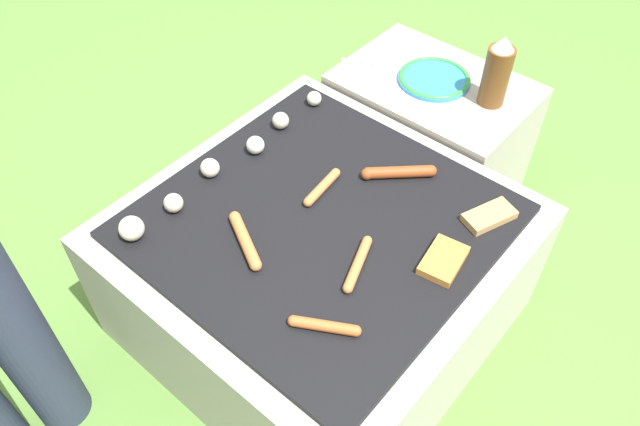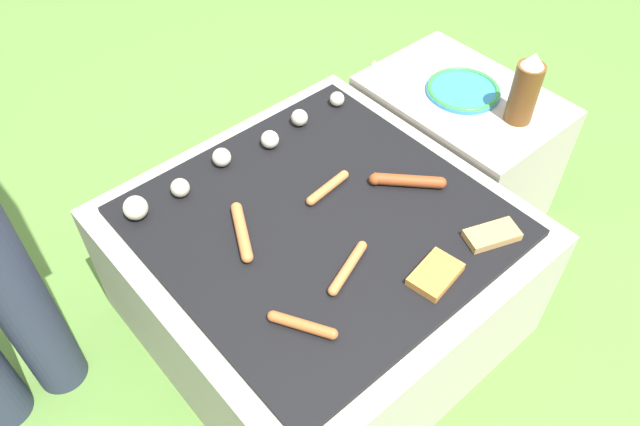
# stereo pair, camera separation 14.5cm
# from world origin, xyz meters

# --- Properties ---
(ground_plane) EXTENTS (14.00, 14.00, 0.00)m
(ground_plane) POSITION_xyz_m (0.00, 0.00, 0.00)
(ground_plane) COLOR #567F38
(grill) EXTENTS (0.86, 0.86, 0.41)m
(grill) POSITION_xyz_m (0.00, 0.00, 0.21)
(grill) COLOR #B2AA9E
(grill) RESTS_ON ground_plane
(side_ledge) EXTENTS (0.39, 0.56, 0.41)m
(side_ledge) POSITION_xyz_m (0.64, 0.09, 0.21)
(side_ledge) COLOR #B2AA9E
(side_ledge) RESTS_ON ground_plane
(sausage_front_right) EXTENTS (0.14, 0.04, 0.02)m
(sausage_front_right) POSITION_xyz_m (0.07, 0.06, 0.43)
(sausage_front_right) COLOR #C6753D
(sausage_front_right) RESTS_ON grill
(sausage_front_left) EXTENTS (0.15, 0.07, 0.02)m
(sausage_front_left) POSITION_xyz_m (-0.06, -0.16, 0.43)
(sausage_front_left) COLOR #C6753D
(sausage_front_left) RESTS_ON grill
(sausage_mid_right) EXTENTS (0.14, 0.15, 0.03)m
(sausage_mid_right) POSITION_xyz_m (0.24, -0.06, 0.43)
(sausage_mid_right) COLOR #93421E
(sausage_mid_right) RESTS_ON grill
(sausage_front_center) EXTENTS (0.10, 0.16, 0.03)m
(sausage_front_center) POSITION_xyz_m (-0.17, 0.08, 0.43)
(sausage_front_center) COLOR #C6753D
(sausage_front_center) RESTS_ON grill
(sausage_mid_left) EXTENTS (0.09, 0.14, 0.02)m
(sausage_mid_left) POSITION_xyz_m (-0.22, -0.20, 0.43)
(sausage_mid_left) COLOR #B7602D
(sausage_mid_left) RESTS_ON grill
(bread_slice_left) EXTENTS (0.14, 0.10, 0.02)m
(bread_slice_left) POSITION_xyz_m (0.26, -0.30, 0.42)
(bread_slice_left) COLOR tan
(bread_slice_left) RESTS_ON grill
(bread_slice_right) EXTENTS (0.13, 0.10, 0.02)m
(bread_slice_right) POSITION_xyz_m (0.08, -0.29, 0.42)
(bread_slice_right) COLOR #D18438
(bread_slice_right) RESTS_ON grill
(mushroom_row) EXTENTS (0.69, 0.07, 0.06)m
(mushroom_row) POSITION_xyz_m (-0.06, 0.29, 0.44)
(mushroom_row) COLOR beige
(mushroom_row) RESTS_ON grill
(plate_colorful) EXTENTS (0.21, 0.21, 0.02)m
(plate_colorful) POSITION_xyz_m (0.64, 0.10, 0.42)
(plate_colorful) COLOR #338CCC
(plate_colorful) RESTS_ON side_ledge
(condiment_bottle) EXTENTS (0.08, 0.08, 0.21)m
(condiment_bottle) POSITION_xyz_m (0.66, -0.08, 0.51)
(condiment_bottle) COLOR brown
(condiment_bottle) RESTS_ON side_ledge
(fork_utensil) EXTENTS (0.12, 0.17, 0.01)m
(fork_utensil) POSITION_xyz_m (0.58, 0.30, 0.42)
(fork_utensil) COLOR silver
(fork_utensil) RESTS_ON side_ledge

